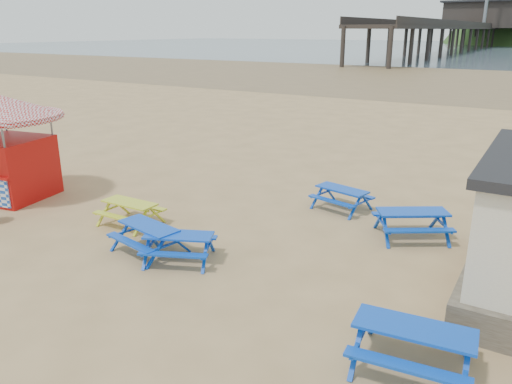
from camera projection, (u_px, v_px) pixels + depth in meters
The scene contains 10 objects.
ground at pixel (207, 235), 14.24m from camera, with size 400.00×400.00×0.00m, color tan.
wet_sand at pixel (482, 79), 59.08m from camera, with size 400.00×400.00×0.00m, color olive.
picnic_table_blue_b at pixel (342, 199), 16.19m from camera, with size 1.96×1.71×0.71m.
picnic_table_blue_c at pixel (412, 224), 13.95m from camera, with size 2.43×2.32×0.80m.
picnic_table_blue_d at pixel (149, 238), 13.08m from camera, with size 2.03×1.76×0.75m.
picnic_table_blue_e at pixel (179, 247), 12.57m from camera, with size 2.12×1.95×0.72m.
picnic_table_blue_f at pixel (412, 348), 8.50m from camera, with size 2.14×1.79×0.83m.
picnic_table_yellow at pixel (130, 213), 14.92m from camera, with size 1.71×1.38×0.72m.
ice_cream_kiosk at pixel (5, 134), 16.79m from camera, with size 4.61×4.61×3.55m.
pier at pixel (479, 30), 166.67m from camera, with size 24.00×220.00×39.29m.
Camera 1 is at (7.95, -10.56, 5.59)m, focal length 35.00 mm.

